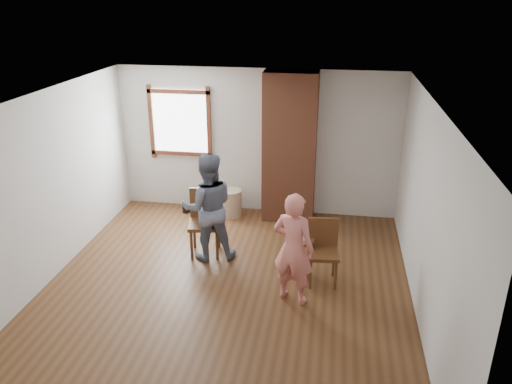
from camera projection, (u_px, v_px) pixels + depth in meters
ground at (226, 290)px, 6.84m from camera, size 5.50×5.50×0.00m
room_shell at (228, 151)px, 6.72m from camera, size 5.04×5.52×2.62m
brick_chimney at (290, 148)px, 8.54m from camera, size 0.90×0.50×2.60m
stoneware_crock at (231, 203)px, 9.00m from camera, size 0.41×0.41×0.49m
dark_pot at (186, 208)px, 9.20m from camera, size 0.18×0.18×0.14m
dining_chair_left at (205, 218)px, 7.65m from camera, size 0.55×0.55×1.02m
dining_chair_right at (323, 247)px, 6.91m from camera, size 0.47×0.47×0.91m
side_table at (300, 251)px, 7.04m from camera, size 0.40×0.40×0.60m
cake_plate at (300, 238)px, 6.96m from camera, size 0.18×0.18×0.01m
cake_slice at (301, 236)px, 6.95m from camera, size 0.08×0.07×0.06m
man at (208, 207)px, 7.38m from camera, size 0.96×0.84×1.66m
person_pink at (293, 248)px, 6.36m from camera, size 0.64×0.52×1.52m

